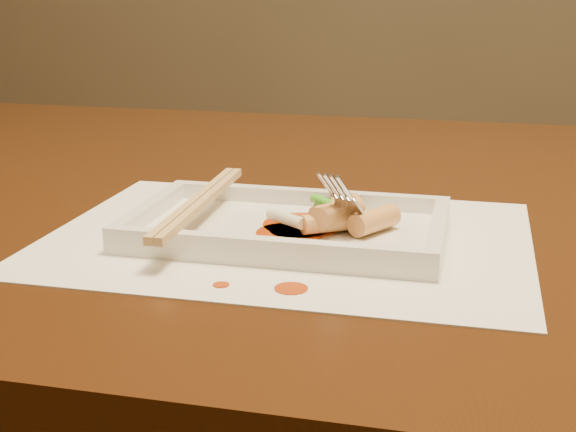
% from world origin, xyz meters
% --- Properties ---
extents(table, '(1.40, 0.90, 0.75)m').
position_xyz_m(table, '(0.00, 0.00, 0.65)').
color(table, black).
rests_on(table, ground).
extents(placemat, '(0.40, 0.30, 0.00)m').
position_xyz_m(placemat, '(0.08, -0.17, 0.75)').
color(placemat, white).
rests_on(placemat, table).
extents(sauce_splatter_a, '(0.02, 0.02, 0.00)m').
position_xyz_m(sauce_splatter_a, '(0.11, -0.29, 0.75)').
color(sauce_splatter_a, '#AE3305').
rests_on(sauce_splatter_a, placemat).
extents(sauce_splatter_b, '(0.01, 0.01, 0.00)m').
position_xyz_m(sauce_splatter_b, '(0.06, -0.29, 0.75)').
color(sauce_splatter_b, '#AE3305').
rests_on(sauce_splatter_b, placemat).
extents(plate_base, '(0.26, 0.16, 0.01)m').
position_xyz_m(plate_base, '(0.08, -0.17, 0.76)').
color(plate_base, white).
rests_on(plate_base, placemat).
extents(plate_rim_far, '(0.26, 0.01, 0.01)m').
position_xyz_m(plate_rim_far, '(0.08, -0.10, 0.77)').
color(plate_rim_far, white).
rests_on(plate_rim_far, plate_base).
extents(plate_rim_near, '(0.26, 0.01, 0.01)m').
position_xyz_m(plate_rim_near, '(0.08, -0.24, 0.77)').
color(plate_rim_near, white).
rests_on(plate_rim_near, plate_base).
extents(plate_rim_left, '(0.01, 0.14, 0.01)m').
position_xyz_m(plate_rim_left, '(-0.05, -0.17, 0.77)').
color(plate_rim_left, white).
rests_on(plate_rim_left, plate_base).
extents(plate_rim_right, '(0.01, 0.14, 0.01)m').
position_xyz_m(plate_rim_right, '(0.20, -0.17, 0.77)').
color(plate_rim_right, white).
rests_on(plate_rim_right, plate_base).
extents(veg_piece, '(0.04, 0.03, 0.01)m').
position_xyz_m(veg_piece, '(0.11, -0.13, 0.77)').
color(veg_piece, black).
rests_on(veg_piece, plate_base).
extents(scallion_white, '(0.04, 0.03, 0.01)m').
position_xyz_m(scallion_white, '(0.08, -0.18, 0.77)').
color(scallion_white, '#EAEACC').
rests_on(scallion_white, plate_base).
extents(scallion_green, '(0.07, 0.07, 0.01)m').
position_xyz_m(scallion_green, '(0.12, -0.15, 0.77)').
color(scallion_green, green).
rests_on(scallion_green, plate_base).
extents(chopstick_a, '(0.01, 0.22, 0.01)m').
position_xyz_m(chopstick_a, '(-0.00, -0.17, 0.78)').
color(chopstick_a, tan).
rests_on(chopstick_a, plate_rim_near).
extents(chopstick_b, '(0.01, 0.22, 0.01)m').
position_xyz_m(chopstick_b, '(0.00, -0.17, 0.78)').
color(chopstick_b, tan).
rests_on(chopstick_b, plate_rim_near).
extents(fork, '(0.09, 0.10, 0.14)m').
position_xyz_m(fork, '(0.15, -0.15, 0.83)').
color(fork, silver).
rests_on(fork, plate_base).
extents(sauce_blob_0, '(0.04, 0.04, 0.00)m').
position_xyz_m(sauce_blob_0, '(0.09, -0.18, 0.76)').
color(sauce_blob_0, '#AE3305').
rests_on(sauce_blob_0, plate_base).
extents(sauce_blob_1, '(0.06, 0.06, 0.00)m').
position_xyz_m(sauce_blob_1, '(0.08, -0.19, 0.76)').
color(sauce_blob_1, '#AE3305').
rests_on(sauce_blob_1, plate_base).
extents(sauce_blob_2, '(0.07, 0.07, 0.00)m').
position_xyz_m(sauce_blob_2, '(0.09, -0.16, 0.76)').
color(sauce_blob_2, '#AE3305').
rests_on(sauce_blob_2, plate_base).
extents(rice_cake_0, '(0.04, 0.05, 0.02)m').
position_xyz_m(rice_cake_0, '(0.15, -0.17, 0.77)').
color(rice_cake_0, '#F1BF70').
rests_on(rice_cake_0, plate_base).
extents(rice_cake_1, '(0.05, 0.04, 0.02)m').
position_xyz_m(rice_cake_1, '(0.12, -0.18, 0.77)').
color(rice_cake_1, '#F1BF70').
rests_on(rice_cake_1, plate_base).
extents(rice_cake_2, '(0.04, 0.05, 0.02)m').
position_xyz_m(rice_cake_2, '(0.12, -0.17, 0.78)').
color(rice_cake_2, '#F1BF70').
rests_on(rice_cake_2, plate_base).
extents(rice_cake_3, '(0.02, 0.04, 0.02)m').
position_xyz_m(rice_cake_3, '(0.12, -0.14, 0.77)').
color(rice_cake_3, '#F1BF70').
rests_on(rice_cake_3, plate_base).
extents(rice_cake_4, '(0.05, 0.04, 0.02)m').
position_xyz_m(rice_cake_4, '(0.12, -0.17, 0.77)').
color(rice_cake_4, '#F1BF70').
rests_on(rice_cake_4, plate_base).
extents(rice_cake_5, '(0.03, 0.05, 0.02)m').
position_xyz_m(rice_cake_5, '(0.12, -0.18, 0.78)').
color(rice_cake_5, '#F1BF70').
rests_on(rice_cake_5, plate_base).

